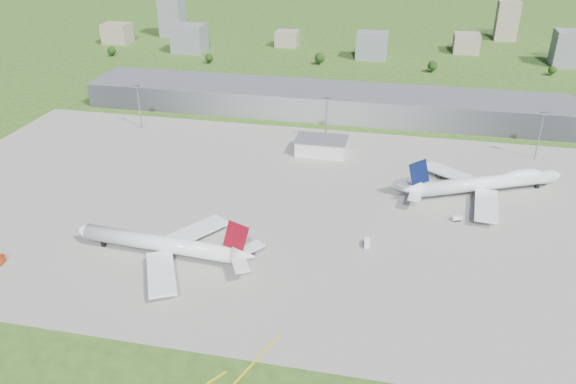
% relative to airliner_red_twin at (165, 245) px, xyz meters
% --- Properties ---
extents(ground, '(1400.00, 1400.00, 0.00)m').
position_rel_airliner_red_twin_xyz_m(ground, '(32.03, 159.33, -5.40)').
color(ground, '#2B5119').
rests_on(ground, ground).
extents(apron, '(360.00, 190.00, 0.08)m').
position_rel_airliner_red_twin_xyz_m(apron, '(42.03, 49.33, -5.36)').
color(apron, gray).
rests_on(apron, ground).
extents(terminal, '(300.00, 42.00, 15.00)m').
position_rel_airliner_red_twin_xyz_m(terminal, '(32.03, 174.33, 2.10)').
color(terminal, gray).
rests_on(terminal, ground).
extents(ops_building, '(26.00, 16.00, 8.00)m').
position_rel_airliner_red_twin_xyz_m(ops_building, '(42.03, 109.33, -1.40)').
color(ops_building, silver).
rests_on(ops_building, ground).
extents(mast_west, '(3.50, 2.00, 25.90)m').
position_rel_airliner_red_twin_xyz_m(mast_west, '(-67.97, 124.33, 12.31)').
color(mast_west, gray).
rests_on(mast_west, ground).
extents(mast_center, '(3.50, 2.00, 25.90)m').
position_rel_airliner_red_twin_xyz_m(mast_center, '(42.03, 124.33, 12.31)').
color(mast_center, gray).
rests_on(mast_center, ground).
extents(mast_east, '(3.50, 2.00, 25.90)m').
position_rel_airliner_red_twin_xyz_m(mast_east, '(152.03, 124.33, 12.31)').
color(mast_east, gray).
rests_on(mast_east, ground).
extents(airliner_red_twin, '(73.87, 57.45, 20.26)m').
position_rel_airliner_red_twin_xyz_m(airliner_red_twin, '(0.00, 0.00, 0.00)').
color(airliner_red_twin, white).
rests_on(airliner_red_twin, ground).
extents(airliner_blue_quad, '(74.96, 56.84, 20.81)m').
position_rel_airliner_red_twin_xyz_m(airliner_blue_quad, '(123.32, 78.68, 0.39)').
color(airliner_blue_quad, white).
rests_on(airliner_blue_quad, ground).
extents(tug_yellow, '(3.63, 3.76, 1.68)m').
position_rel_airliner_red_twin_xyz_m(tug_yellow, '(-0.52, 5.34, -4.51)').
color(tug_yellow, orange).
rests_on(tug_yellow, ground).
extents(van_white_near, '(2.85, 5.30, 2.58)m').
position_rel_airliner_red_twin_xyz_m(van_white_near, '(73.66, 23.19, -4.10)').
color(van_white_near, white).
rests_on(van_white_near, ground).
extents(van_white_far, '(4.60, 3.42, 2.21)m').
position_rel_airliner_red_twin_xyz_m(van_white_far, '(108.96, 50.71, -4.27)').
color(van_white_far, silver).
rests_on(van_white_far, ground).
extents(bldg_far_w, '(24.00, 20.00, 18.00)m').
position_rel_airliner_red_twin_xyz_m(bldg_far_w, '(-187.97, 329.33, 3.60)').
color(bldg_far_w, gray).
rests_on(bldg_far_w, ground).
extents(bldg_w, '(28.00, 22.00, 24.00)m').
position_rel_airliner_red_twin_xyz_m(bldg_w, '(-107.97, 309.33, 6.60)').
color(bldg_w, slate).
rests_on(bldg_w, ground).
extents(bldg_cw, '(20.00, 18.00, 14.00)m').
position_rel_airliner_red_twin_xyz_m(bldg_cw, '(-27.97, 349.33, 1.60)').
color(bldg_cw, gray).
rests_on(bldg_cw, ground).
extents(bldg_c, '(26.00, 20.00, 22.00)m').
position_rel_airliner_red_twin_xyz_m(bldg_c, '(52.03, 319.33, 5.60)').
color(bldg_c, slate).
rests_on(bldg_c, ground).
extents(bldg_ce, '(22.00, 24.00, 16.00)m').
position_rel_airliner_red_twin_xyz_m(bldg_ce, '(132.03, 359.33, 2.60)').
color(bldg_ce, gray).
rests_on(bldg_ce, ground).
extents(bldg_e, '(30.00, 22.00, 28.00)m').
position_rel_airliner_red_twin_xyz_m(bldg_e, '(212.03, 329.33, 8.60)').
color(bldg_e, slate).
rests_on(bldg_e, ground).
extents(bldg_tall_w, '(22.00, 20.00, 44.00)m').
position_rel_airliner_red_twin_xyz_m(bldg_tall_w, '(-147.97, 369.33, 16.60)').
color(bldg_tall_w, slate).
rests_on(bldg_tall_w, ground).
extents(bldg_tall_e, '(20.00, 18.00, 36.00)m').
position_rel_airliner_red_twin_xyz_m(bldg_tall_e, '(172.03, 419.33, 12.60)').
color(bldg_tall_e, gray).
rests_on(bldg_tall_e, ground).
extents(tree_far_w, '(7.20, 7.20, 8.80)m').
position_rel_airliner_red_twin_xyz_m(tree_far_w, '(-167.97, 279.33, -0.21)').
color(tree_far_w, '#382314').
rests_on(tree_far_w, ground).
extents(tree_w, '(6.75, 6.75, 8.25)m').
position_rel_airliner_red_twin_xyz_m(tree_w, '(-77.97, 274.33, -0.54)').
color(tree_w, '#382314').
rests_on(tree_w, ground).
extents(tree_c, '(8.10, 8.10, 9.90)m').
position_rel_airliner_red_twin_xyz_m(tree_c, '(12.03, 289.33, 0.44)').
color(tree_c, '#382314').
rests_on(tree_c, ground).
extents(tree_e, '(7.65, 7.65, 9.35)m').
position_rel_airliner_red_twin_xyz_m(tree_e, '(102.03, 284.33, 0.11)').
color(tree_e, '#382314').
rests_on(tree_e, ground).
extents(tree_far_e, '(6.30, 6.30, 7.70)m').
position_rel_airliner_red_twin_xyz_m(tree_far_e, '(192.03, 294.33, -0.86)').
color(tree_far_e, '#382314').
rests_on(tree_far_e, ground).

